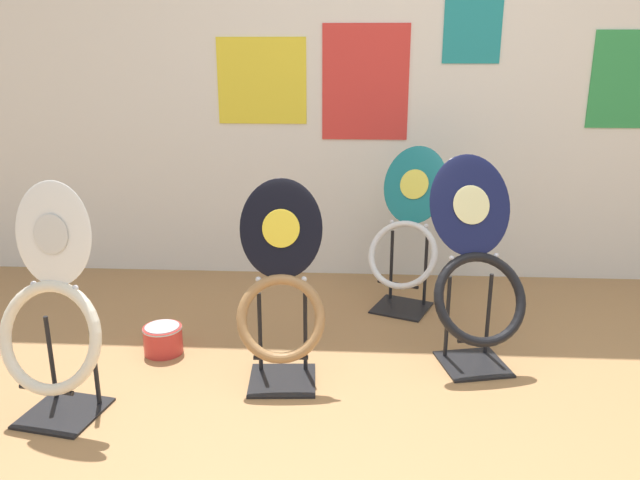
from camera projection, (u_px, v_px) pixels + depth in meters
name	position (u px, v px, depth m)	size (l,w,h in m)	color
wall_back	(417.00, 60.00, 3.57)	(8.00, 0.07, 2.60)	silver
toilet_seat_display_navy_moon	(476.00, 276.00, 2.71)	(0.47, 0.47, 0.92)	black
toilet_seat_display_jazz_black	(281.00, 293.00, 2.57)	(0.38, 0.36, 0.85)	black
toilet_seat_display_white_plain	(52.00, 320.00, 2.31)	(0.45, 0.33, 0.91)	black
toilet_seat_display_teal_sax	(407.00, 233.00, 3.33)	(0.48, 0.48, 0.87)	black
paint_can	(163.00, 338.00, 2.90)	(0.18, 0.18, 0.13)	red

